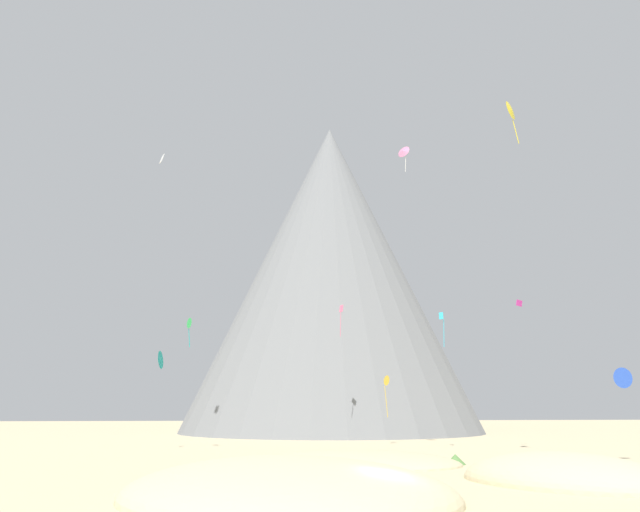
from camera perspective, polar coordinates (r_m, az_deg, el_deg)
ground_plane at (r=31.39m, az=6.99°, el=-23.45°), size 400.00×400.00×0.00m
dune_foreground_left at (r=54.31m, az=3.68°, el=-19.79°), size 22.07×19.41×2.36m
dune_foreground_right at (r=34.98m, az=-3.29°, el=-22.62°), size 24.48×26.13×4.17m
dune_midground at (r=43.71m, az=23.07°, el=-19.95°), size 16.32×17.67×3.95m
bush_ridge_crest at (r=54.83m, az=13.22°, el=-18.95°), size 2.47×2.47×0.87m
bush_far_right at (r=37.53m, az=5.91°, el=-21.39°), size 1.39×1.39×0.84m
bush_mid_center at (r=44.16m, az=-4.54°, el=-20.24°), size 3.37×3.37×1.08m
rock_massif at (r=125.04m, az=0.76°, el=-2.74°), size 77.96×77.96×67.26m
kite_yellow_high at (r=66.61m, az=18.36°, el=13.47°), size 1.89×1.89×5.02m
kite_gold_low at (r=82.06m, az=6.63°, el=-12.24°), size 0.85×1.44×5.62m
kite_pink_high at (r=78.20m, az=8.23°, el=10.17°), size 1.73×1.77×3.70m
kite_white_high at (r=90.26m, az=-15.34°, el=9.25°), size 0.82×1.20×1.39m
kite_rainbow_mid at (r=87.17m, az=2.09°, el=-5.71°), size 0.58×0.80×4.75m
kite_cyan_mid at (r=73.79m, az=11.98°, el=-6.53°), size 0.63×0.43×4.33m
kite_green_mid at (r=73.71m, az=-12.71°, el=-6.54°), size 0.93×1.27×3.65m
kite_blue_low at (r=62.36m, az=27.63°, el=-10.61°), size 1.92×0.33×1.92m
kite_teal_low at (r=74.10m, az=-15.58°, el=-9.86°), size 0.90×2.27×2.24m
kite_magenta_mid at (r=77.50m, az=19.06°, el=-4.41°), size 1.07×0.64×0.84m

